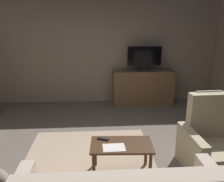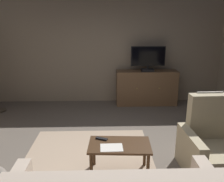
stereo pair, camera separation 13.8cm
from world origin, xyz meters
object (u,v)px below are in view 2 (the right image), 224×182
(coffee_table, at_px, (120,148))
(tv_cabinet, at_px, (146,88))
(tv_remote, at_px, (102,139))
(folded_newspaper, at_px, (112,148))
(television, at_px, (148,58))
(armchair_by_fireplace, at_px, (215,149))

(coffee_table, bearing_deg, tv_cabinet, 73.39)
(tv_remote, xyz_separation_m, folded_newspaper, (0.14, -0.24, -0.01))
(coffee_table, xyz_separation_m, tv_remote, (-0.25, 0.15, 0.08))
(tv_remote, bearing_deg, coffee_table, 173.63)
(coffee_table, bearing_deg, television, 73.10)
(tv_remote, bearing_deg, armchair_by_fireplace, -159.50)
(television, bearing_deg, folded_newspaper, -108.35)
(coffee_table, relative_size, armchair_by_fireplace, 0.80)
(television, distance_m, coffee_table, 3.17)
(tv_cabinet, bearing_deg, armchair_by_fireplace, -80.67)
(tv_cabinet, xyz_separation_m, armchair_by_fireplace, (0.48, -2.94, -0.09))
(tv_cabinet, relative_size, coffee_table, 1.77)
(tv_cabinet, height_order, folded_newspaper, tv_cabinet)
(folded_newspaper, height_order, armchair_by_fireplace, armchair_by_fireplace)
(tv_cabinet, relative_size, tv_remote, 9.16)
(armchair_by_fireplace, bearing_deg, tv_remote, 176.65)
(tv_cabinet, relative_size, armchair_by_fireplace, 1.42)
(tv_cabinet, bearing_deg, coffee_table, -106.61)
(coffee_table, relative_size, tv_remote, 5.18)
(folded_newspaper, bearing_deg, armchair_by_fireplace, 4.43)
(tv_cabinet, distance_m, coffee_table, 3.12)
(coffee_table, bearing_deg, folded_newspaper, -139.83)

